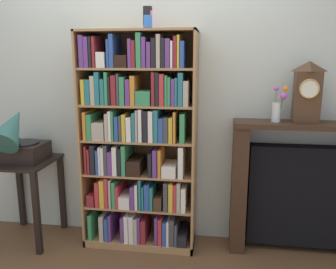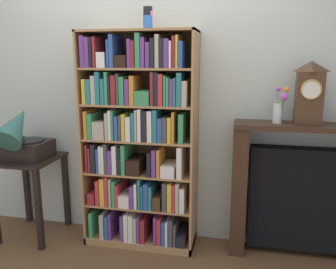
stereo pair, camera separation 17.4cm
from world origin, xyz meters
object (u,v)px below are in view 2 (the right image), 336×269
object	(u,v)px
flower_vase	(280,106)
mantel_clock	(309,93)
side_table_left	(31,178)
bookshelf	(139,144)
fireplace_mantel	(307,193)
cup_stack	(148,18)
gramophone	(22,137)

from	to	relation	value
flower_vase	mantel_clock	bearing A→B (deg)	0.56
side_table_left	mantel_clock	distance (m)	2.42
bookshelf	fireplace_mantel	world-z (taller)	bookshelf
bookshelf	mantel_clock	xyz separation A→B (m)	(1.31, 0.05, 0.44)
bookshelf	flower_vase	size ratio (longest dim) A/B	6.36
mantel_clock	side_table_left	bearing A→B (deg)	-177.00
mantel_clock	flower_vase	bearing A→B (deg)	-179.44
cup_stack	side_table_left	xyz separation A→B (m)	(-1.07, -0.09, -1.34)
fireplace_mantel	side_table_left	bearing A→B (deg)	-176.42
bookshelf	side_table_left	xyz separation A→B (m)	(-0.98, -0.07, -0.35)
side_table_left	fireplace_mantel	size ratio (longest dim) A/B	0.62
fireplace_mantel	mantel_clock	distance (m)	0.79
fireplace_mantel	mantel_clock	world-z (taller)	mantel_clock
mantel_clock	flower_vase	world-z (taller)	mantel_clock
cup_stack	gramophone	xyz separation A→B (m)	(-1.07, -0.16, -0.95)
side_table_left	gramophone	size ratio (longest dim) A/B	1.39
side_table_left	gramophone	world-z (taller)	gramophone
gramophone	mantel_clock	world-z (taller)	mantel_clock
cup_stack	mantel_clock	xyz separation A→B (m)	(1.22, 0.03, -0.55)
bookshelf	flower_vase	xyz separation A→B (m)	(1.10, 0.05, 0.34)
flower_vase	side_table_left	bearing A→B (deg)	-176.77
side_table_left	flower_vase	distance (m)	2.20
side_table_left	bookshelf	bearing A→B (deg)	4.20
cup_stack	flower_vase	xyz separation A→B (m)	(1.01, 0.03, -0.66)
mantel_clock	flower_vase	xyz separation A→B (m)	(-0.20, -0.00, -0.11)
cup_stack	gramophone	bearing A→B (deg)	-171.56
gramophone	fireplace_mantel	world-z (taller)	gramophone
side_table_left	flower_vase	xyz separation A→B (m)	(2.09, 0.12, 0.68)
bookshelf	cup_stack	size ratio (longest dim) A/B	10.42
cup_stack	flower_vase	bearing A→B (deg)	1.75
cup_stack	side_table_left	world-z (taller)	cup_stack
cup_stack	flower_vase	world-z (taller)	cup_stack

